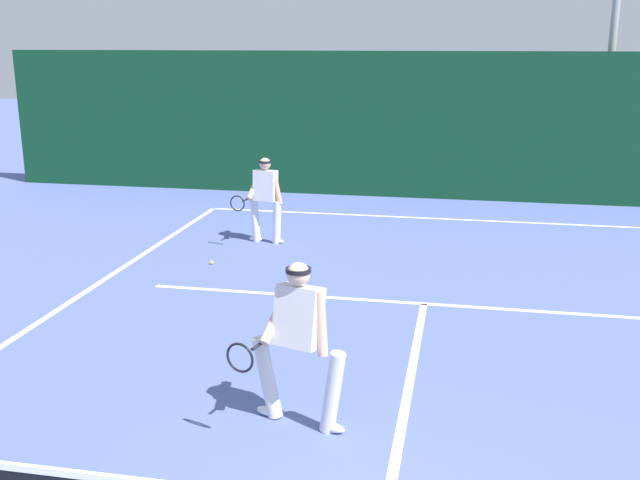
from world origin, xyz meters
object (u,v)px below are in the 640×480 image
at_px(player_near, 298,337).
at_px(light_pole, 616,6).
at_px(player_far, 265,196).
at_px(tennis_ball, 212,263).

distance_m(player_near, light_pole, 13.58).
relative_size(player_far, light_pole, 0.22).
bearing_deg(player_far, tennis_ball, 81.42).
relative_size(player_near, tennis_ball, 25.44).
height_order(player_near, light_pole, light_pole).
xyz_separation_m(player_far, tennis_ball, (-0.53, -1.56, -0.85)).
bearing_deg(light_pole, player_near, -110.94).
bearing_deg(tennis_ball, light_pole, 44.65).
distance_m(player_far, tennis_ball, 1.86).
relative_size(player_near, light_pole, 0.23).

